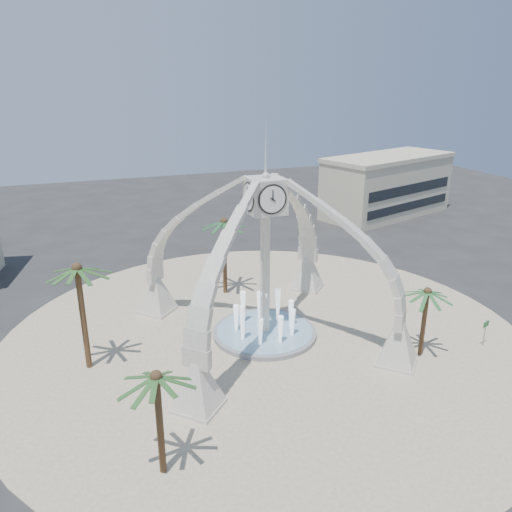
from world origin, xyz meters
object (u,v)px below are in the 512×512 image
object	(u,v)px
clock_tower	(265,257)
palm_west	(77,270)
street_sign	(486,327)
palm_east	(428,292)
fountain	(265,332)
palm_north	(224,222)
palm_south	(156,378)

from	to	relation	value
clock_tower	palm_west	xyz separation A→B (m)	(-13.00, -0.03, 0.74)
clock_tower	street_sign	xyz separation A→B (m)	(14.58, -7.27, -4.94)
clock_tower	palm_east	xyz separation A→B (m)	(9.41, -6.66, -1.56)
fountain	palm_west	distance (m)	14.74
clock_tower	palm_east	distance (m)	11.63
palm_north	street_sign	bearing A→B (deg)	-46.99
clock_tower	palm_south	bearing A→B (deg)	-131.17
clock_tower	palm_north	size ratio (longest dim) A/B	2.33
clock_tower	palm_east	size ratio (longest dim) A/B	3.17
palm_east	clock_tower	bearing A→B (deg)	144.69
palm_east	street_sign	distance (m)	6.21
palm_south	street_sign	world-z (taller)	palm_south
palm_north	palm_south	xyz separation A→B (m)	(-9.60, -20.32, -1.26)
palm_west	palm_north	distance (m)	15.38
street_sign	palm_south	bearing A→B (deg)	173.40
street_sign	palm_west	bearing A→B (deg)	148.98
clock_tower	street_sign	size ratio (longest dim) A/B	8.27
fountain	palm_east	xyz separation A→B (m)	(9.41, -6.66, 4.64)
fountain	palm_south	world-z (taller)	palm_south
palm_south	street_sign	bearing A→B (deg)	9.71
palm_north	clock_tower	bearing A→B (deg)	-87.13
palm_west	street_sign	bearing A→B (deg)	-14.71
fountain	palm_north	size ratio (longest dim) A/B	1.04
clock_tower	palm_north	distance (m)	8.86
palm_east	street_sign	size ratio (longest dim) A/B	2.61
palm_north	street_sign	distance (m)	22.64
palm_east	palm_south	size ratio (longest dim) A/B	0.90
palm_east	palm_west	bearing A→B (deg)	163.51
fountain	palm_west	world-z (taller)	palm_west
palm_east	palm_north	world-z (taller)	palm_north
palm_east	palm_north	xyz separation A→B (m)	(-9.85, 15.50, 1.86)
fountain	palm_east	size ratio (longest dim) A/B	1.41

